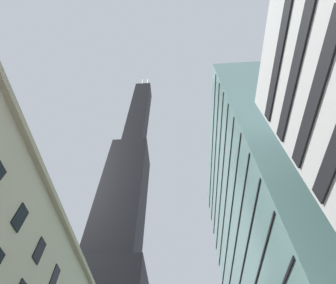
% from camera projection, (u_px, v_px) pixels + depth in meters
% --- Properties ---
extents(dark_skyscraper, '(25.74, 25.74, 221.07)m').
position_uv_depth(dark_skyscraper, '(118.00, 225.00, 101.54)').
color(dark_skyscraper, black).
rests_on(dark_skyscraper, ground).
extents(glass_office_midrise, '(19.46, 37.27, 52.63)m').
position_uv_depth(glass_office_midrise, '(295.00, 235.00, 39.82)').
color(glass_office_midrise, gray).
rests_on(glass_office_midrise, ground).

